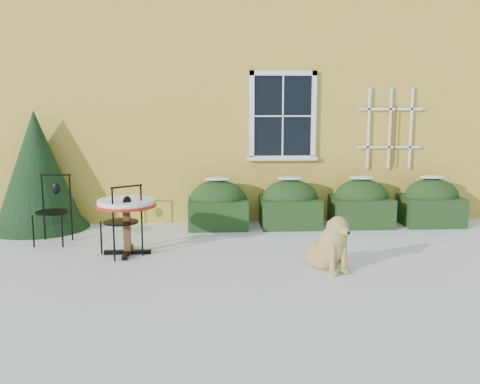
{
  "coord_description": "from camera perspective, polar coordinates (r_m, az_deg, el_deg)",
  "views": [
    {
      "loc": [
        -0.47,
        -6.83,
        2.2
      ],
      "look_at": [
        0.0,
        1.0,
        0.9
      ],
      "focal_mm": 40.0,
      "sensor_mm": 36.0,
      "label": 1
    }
  ],
  "objects": [
    {
      "name": "hedge_row",
      "position": [
        9.78,
        9.14,
        -1.3
      ],
      "size": [
        4.95,
        0.8,
        0.91
      ],
      "color": "black",
      "rests_on": "ground"
    },
    {
      "name": "dog",
      "position": [
        7.24,
        9.54,
        -5.81
      ],
      "size": [
        0.67,
        0.86,
        0.78
      ],
      "rotation": [
        0.0,
        0.0,
        0.42
      ],
      "color": "tan",
      "rests_on": "ground"
    },
    {
      "name": "evergreen_shrub",
      "position": [
        10.07,
        -20.78,
        1.04
      ],
      "size": [
        1.73,
        1.73,
        2.09
      ],
      "rotation": [
        0.0,
        0.0,
        -0.27
      ],
      "color": "black",
      "rests_on": "ground"
    },
    {
      "name": "ground",
      "position": [
        7.19,
        0.49,
        -8.4
      ],
      "size": [
        80.0,
        80.0,
        0.0
      ],
      "primitive_type": "plane",
      "color": "white",
      "rests_on": "ground"
    },
    {
      "name": "house",
      "position": [
        13.87,
        -1.54,
        13.6
      ],
      "size": [
        12.4,
        8.4,
        6.4
      ],
      "color": "yellow",
      "rests_on": "ground"
    },
    {
      "name": "patio_chair_near",
      "position": [
        7.93,
        -12.44,
        -2.96
      ],
      "size": [
        0.65,
        0.65,
        1.06
      ],
      "rotation": [
        0.0,
        0.0,
        3.75
      ],
      "color": "black",
      "rests_on": "ground"
    },
    {
      "name": "bistro_table",
      "position": [
        7.98,
        -12.04,
        -1.75
      ],
      "size": [
        0.89,
        0.89,
        0.82
      ],
      "rotation": [
        0.0,
        0.0,
        0.25
      ],
      "color": "black",
      "rests_on": "ground"
    },
    {
      "name": "patio_chair_far",
      "position": [
        8.98,
        -19.31,
        -1.76
      ],
      "size": [
        0.53,
        0.52,
        1.09
      ],
      "rotation": [
        0.0,
        0.0,
        -0.08
      ],
      "color": "black",
      "rests_on": "ground"
    }
  ]
}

